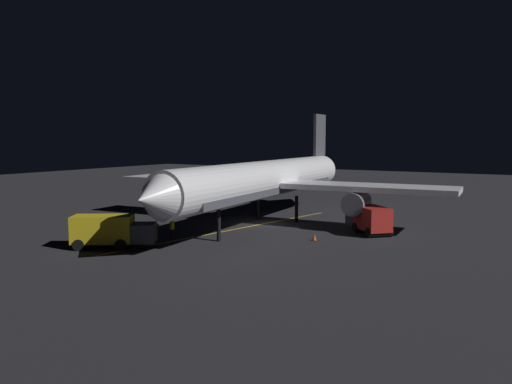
{
  "coord_description": "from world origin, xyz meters",
  "views": [
    {
      "loc": [
        -24.22,
        43.2,
        8.62
      ],
      "look_at": [
        0.0,
        2.0,
        3.5
      ],
      "focal_mm": 34.75,
      "sensor_mm": 36.0,
      "label": 1
    }
  ],
  "objects_px": {
    "traffic_cone_near_left": "(315,238)",
    "airliner": "(269,181)",
    "baggage_truck": "(110,231)",
    "ground_crew_worker": "(172,229)",
    "traffic_cone_near_right": "(158,225)",
    "catering_truck": "(369,220)"
  },
  "relations": [
    {
      "from": "ground_crew_worker",
      "to": "traffic_cone_near_left",
      "type": "bearing_deg",
      "value": -152.96
    },
    {
      "from": "baggage_truck",
      "to": "catering_truck",
      "type": "distance_m",
      "value": 22.81
    },
    {
      "from": "airliner",
      "to": "catering_truck",
      "type": "bearing_deg",
      "value": -179.71
    },
    {
      "from": "traffic_cone_near_left",
      "to": "catering_truck",
      "type": "bearing_deg",
      "value": -118.37
    },
    {
      "from": "traffic_cone_near_left",
      "to": "traffic_cone_near_right",
      "type": "xyz_separation_m",
      "value": [
        15.71,
        2.05,
        0.0
      ]
    },
    {
      "from": "airliner",
      "to": "traffic_cone_near_right",
      "type": "relative_size",
      "value": 73.32
    },
    {
      "from": "airliner",
      "to": "traffic_cone_near_left",
      "type": "relative_size",
      "value": 73.32
    },
    {
      "from": "baggage_truck",
      "to": "traffic_cone_near_left",
      "type": "xyz_separation_m",
      "value": [
        -12.86,
        -10.84,
        -1.09
      ]
    },
    {
      "from": "baggage_truck",
      "to": "catering_truck",
      "type": "height_order",
      "value": "baggage_truck"
    },
    {
      "from": "airliner",
      "to": "baggage_truck",
      "type": "distance_m",
      "value": 17.46
    },
    {
      "from": "airliner",
      "to": "ground_crew_worker",
      "type": "distance_m",
      "value": 12.13
    },
    {
      "from": "traffic_cone_near_left",
      "to": "ground_crew_worker",
      "type": "bearing_deg",
      "value": 27.04
    },
    {
      "from": "catering_truck",
      "to": "ground_crew_worker",
      "type": "bearing_deg",
      "value": 38.61
    },
    {
      "from": "catering_truck",
      "to": "traffic_cone_near_right",
      "type": "height_order",
      "value": "catering_truck"
    },
    {
      "from": "traffic_cone_near_left",
      "to": "traffic_cone_near_right",
      "type": "distance_m",
      "value": 15.84
    },
    {
      "from": "ground_crew_worker",
      "to": "traffic_cone_near_right",
      "type": "bearing_deg",
      "value": -36.7
    },
    {
      "from": "airliner",
      "to": "ground_crew_worker",
      "type": "bearing_deg",
      "value": 72.8
    },
    {
      "from": "traffic_cone_near_left",
      "to": "airliner",
      "type": "bearing_deg",
      "value": -36.16
    },
    {
      "from": "traffic_cone_near_left",
      "to": "traffic_cone_near_right",
      "type": "relative_size",
      "value": 1.0
    },
    {
      "from": "airliner",
      "to": "baggage_truck",
      "type": "height_order",
      "value": "airliner"
    },
    {
      "from": "baggage_truck",
      "to": "ground_crew_worker",
      "type": "distance_m",
      "value": 5.61
    },
    {
      "from": "airliner",
      "to": "catering_truck",
      "type": "relative_size",
      "value": 7.43
    }
  ]
}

